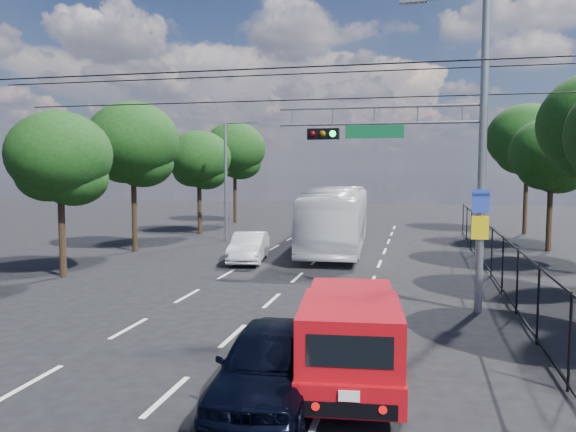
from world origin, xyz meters
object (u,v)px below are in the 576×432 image
(navy_hatchback, at_px, (269,364))
(white_van, at_px, (249,247))
(white_bus, at_px, (336,219))
(red_pickup, at_px, (350,335))
(signal_mast, at_px, (441,139))

(navy_hatchback, xyz_separation_m, white_van, (-5.01, 15.09, -0.06))
(white_bus, bearing_deg, red_pickup, -84.21)
(red_pickup, height_order, white_bus, white_bus)
(signal_mast, relative_size, white_bus, 0.79)
(navy_hatchback, relative_size, white_bus, 0.36)
(signal_mast, bearing_deg, navy_hatchback, -112.82)
(navy_hatchback, height_order, white_bus, white_bus)
(signal_mast, height_order, white_van, signal_mast)
(signal_mast, xyz_separation_m, white_bus, (-4.84, 11.88, -3.56))
(signal_mast, relative_size, white_van, 2.30)
(navy_hatchback, height_order, white_van, navy_hatchback)
(white_bus, distance_m, white_van, 5.84)
(navy_hatchback, bearing_deg, signal_mast, 63.95)
(navy_hatchback, bearing_deg, white_bus, 91.29)
(signal_mast, bearing_deg, white_bus, 112.18)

